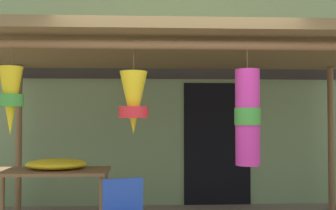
{
  "coord_description": "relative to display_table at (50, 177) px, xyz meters",
  "views": [
    {
      "loc": [
        -0.27,
        -3.88,
        1.47
      ],
      "look_at": [
        -0.06,
        1.17,
        1.61
      ],
      "focal_mm": 39.49,
      "sensor_mm": 36.0,
      "label": 1
    }
  ],
  "objects": [
    {
      "name": "flower_heap_on_table",
      "position": [
        0.09,
        0.05,
        0.15
      ],
      "size": [
        0.78,
        0.55,
        0.13
      ],
      "color": "yellow",
      "rests_on": "display_table"
    },
    {
      "name": "display_table",
      "position": [
        0.0,
        0.0,
        0.0
      ],
      "size": [
        1.46,
        0.63,
        0.78
      ],
      "color": "brown",
      "rests_on": "ground_plane"
    },
    {
      "name": "shop_facade",
      "position": [
        1.57,
        1.48,
        1.07
      ],
      "size": [
        10.42,
        0.29,
        3.53
      ],
      "color": "#7A9360",
      "rests_on": "ground_plane"
    },
    {
      "name": "market_stall_canopy",
      "position": [
        1.73,
        -0.1,
        1.47
      ],
      "size": [
        5.27,
        2.24,
        2.46
      ],
      "color": "brown",
      "rests_on": "ground_plane"
    }
  ]
}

